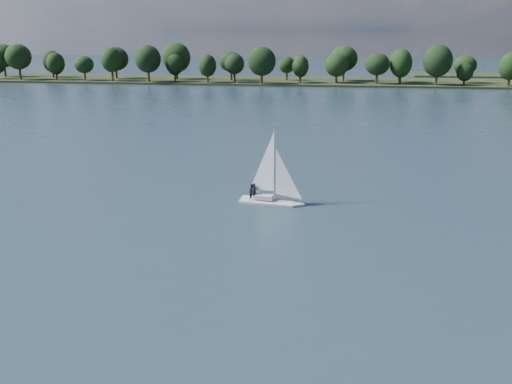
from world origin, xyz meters
The scene contains 4 objects.
ground centered at (0.00, 100.00, 0.00)m, with size 700.00×700.00×0.00m, color #233342.
far_shore centered at (0.00, 212.00, 0.00)m, with size 660.00×40.00×1.50m, color black.
sailboat centered at (6.90, 37.48, 2.76)m, with size 7.74×3.16×9.90m.
treeline centered at (-18.97, 208.54, 8.02)m, with size 562.25×73.90×17.70m.
Camera 1 is at (15.16, -31.01, 21.14)m, focal length 40.00 mm.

